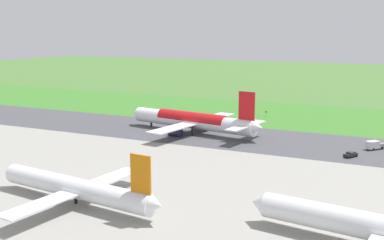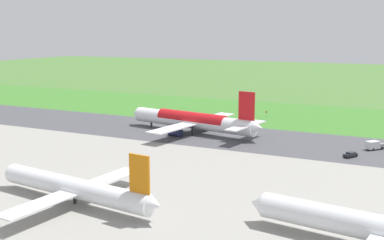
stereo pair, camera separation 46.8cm
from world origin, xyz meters
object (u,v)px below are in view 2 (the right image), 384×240
at_px(service_truck_fuel, 374,145).
at_px(service_car_ops, 351,155).
at_px(no_stopping_sign, 266,114).
at_px(traffic_cone_orange, 257,117).
at_px(airliner_parked_mid, 75,188).
at_px(airliner_main, 193,121).

bearing_deg(service_truck_fuel, service_car_ops, 67.28).
xyz_separation_m(service_truck_fuel, no_stopping_sign, (44.32, -37.34, 0.22)).
bearing_deg(traffic_cone_orange, airliner_parked_mid, 88.73).
xyz_separation_m(airliner_main, service_truck_fuel, (-58.42, -1.82, -2.95)).
bearing_deg(service_car_ops, service_truck_fuel, -112.72).
distance_m(airliner_main, airliner_parked_mid, 72.54).
bearing_deg(service_car_ops, airliner_parked_mid, 53.84).
bearing_deg(no_stopping_sign, airliner_parked_mid, 86.97).
distance_m(service_truck_fuel, no_stopping_sign, 57.95).
distance_m(service_car_ops, no_stopping_sign, 63.16).
xyz_separation_m(service_truck_fuel, service_car_ops, (5.09, 12.15, -0.56)).
bearing_deg(service_truck_fuel, airliner_main, 1.78).
relative_size(airliner_parked_mid, service_car_ops, 9.55).
bearing_deg(traffic_cone_orange, airliner_main, 74.46).
relative_size(no_stopping_sign, traffic_cone_orange, 4.98).
bearing_deg(airliner_parked_mid, no_stopping_sign, -93.03).
xyz_separation_m(airliner_main, traffic_cone_orange, (-10.65, -38.31, -4.08)).
height_order(no_stopping_sign, traffic_cone_orange, no_stopping_sign).
bearing_deg(airliner_parked_mid, service_truck_fuel, -124.20).
bearing_deg(airliner_main, service_car_ops, 169.04).
relative_size(service_truck_fuel, service_car_ops, 1.30).
distance_m(airliner_parked_mid, service_truck_fuel, 89.36).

